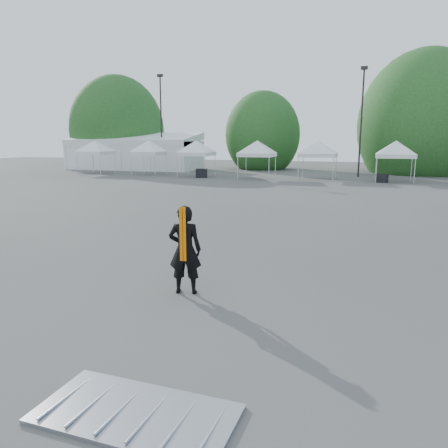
% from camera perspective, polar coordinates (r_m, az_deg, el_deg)
% --- Properties ---
extents(ground, '(120.00, 120.00, 0.00)m').
position_cam_1_polar(ground, '(11.64, -1.49, -6.16)').
color(ground, '#474442').
rests_on(ground, ground).
extents(marquee, '(15.00, 6.25, 4.23)m').
position_cam_1_polar(marquee, '(52.27, -11.60, 9.19)').
color(marquee, white).
rests_on(marquee, ground).
extents(light_pole_west, '(0.60, 0.25, 10.30)m').
position_cam_1_polar(light_pole_west, '(49.56, -8.22, 13.61)').
color(light_pole_west, black).
rests_on(light_pole_west, ground).
extents(light_pole_east, '(0.60, 0.25, 9.80)m').
position_cam_1_polar(light_pole_east, '(42.53, 17.53, 13.33)').
color(light_pole_east, black).
rests_on(light_pole_east, ground).
extents(tree_far_w, '(4.80, 4.80, 7.30)m').
position_cam_1_polar(tree_far_w, '(56.88, -13.77, 11.82)').
color(tree_far_w, '#382314').
rests_on(tree_far_w, ground).
extents(tree_mid_w, '(4.16, 4.16, 6.33)m').
position_cam_1_polar(tree_mid_w, '(51.82, 5.06, 11.52)').
color(tree_mid_w, '#382314').
rests_on(tree_mid_w, ground).
extents(tree_mid_e, '(5.12, 5.12, 7.79)m').
position_cam_1_polar(tree_mid_e, '(49.78, 24.66, 11.66)').
color(tree_mid_e, '#382314').
rests_on(tree_mid_e, ground).
extents(tent_a, '(4.03, 4.03, 3.88)m').
position_cam_1_polar(tent_a, '(46.30, -16.47, 10.11)').
color(tent_a, silver).
rests_on(tent_a, ground).
extents(tent_b, '(3.87, 3.87, 3.88)m').
position_cam_1_polar(tent_b, '(43.96, -9.84, 10.37)').
color(tent_b, silver).
rests_on(tent_b, ground).
extents(tent_c, '(4.13, 4.13, 3.88)m').
position_cam_1_polar(tent_c, '(41.19, -3.64, 10.47)').
color(tent_c, silver).
rests_on(tent_c, ground).
extents(tent_d, '(4.16, 4.16, 3.88)m').
position_cam_1_polar(tent_d, '(38.83, 4.37, 10.43)').
color(tent_d, silver).
rests_on(tent_d, ground).
extents(tent_e, '(4.37, 4.37, 3.88)m').
position_cam_1_polar(tent_e, '(38.75, 12.24, 10.22)').
color(tent_e, silver).
rests_on(tent_e, ground).
extents(tent_f, '(4.29, 4.29, 3.88)m').
position_cam_1_polar(tent_f, '(38.64, 21.57, 9.70)').
color(tent_f, silver).
rests_on(tent_f, ground).
extents(man, '(0.83, 0.64, 2.01)m').
position_cam_1_polar(man, '(9.81, -5.12, -3.36)').
color(man, black).
rests_on(man, ground).
extents(barrier_mid, '(2.57, 1.35, 0.08)m').
position_cam_1_polar(barrier_mid, '(6.10, -11.41, -23.05)').
color(barrier_mid, '#9D9FA4').
rests_on(barrier_mid, ground).
extents(crate_west, '(1.22, 1.07, 0.80)m').
position_cam_1_polar(crate_west, '(39.91, -2.95, 6.64)').
color(crate_west, black).
rests_on(crate_west, ground).
extents(crate_mid, '(1.02, 0.88, 0.68)m').
position_cam_1_polar(crate_mid, '(37.57, 19.92, 5.64)').
color(crate_mid, black).
rests_on(crate_mid, ground).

